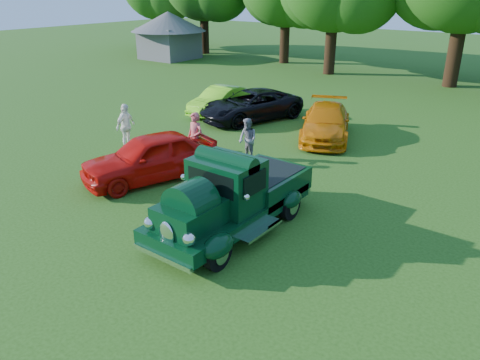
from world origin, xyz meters
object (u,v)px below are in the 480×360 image
Objects in this scene: hero_pickup at (233,198)px; spectator_pink at (195,138)px; back_car_orange at (326,122)px; spectator_grey at (248,139)px; spectator_white at (126,126)px; back_car_lime at (220,100)px; red_convertible at (151,157)px; gazebo at (169,30)px; back_car_black at (251,105)px.

spectator_pink is (-4.12, 3.11, 0.05)m from hero_pickup.
spectator_grey is (-1.04, -4.13, 0.10)m from back_car_orange.
spectator_pink is 1.05× the size of spectator_white.
spectator_pink is 3.32m from spectator_white.
spectator_white reaches higher than back_car_orange.
hero_pickup reaches higher than back_car_lime.
spectator_grey is (-2.82, 4.52, -0.10)m from hero_pickup.
back_car_lime is at bearing 156.76° from spectator_grey.
spectator_pink is 1.20× the size of spectator_grey.
spectator_pink is 1.92m from spectator_grey.
spectator_white is at bearing -89.39° from back_car_lime.
spectator_white reaches higher than spectator_grey.
red_convertible is at bearing -69.51° from back_car_lime.
spectator_pink is (3.80, -6.03, 0.29)m from back_car_lime.
hero_pickup is 31.32m from gazebo.
spectator_pink is at bearing -113.58° from spectator_grey.
spectator_pink is at bearing 142.98° from hero_pickup.
back_car_lime is at bearing 133.50° from red_convertible.
back_car_lime is at bearing 130.91° from hero_pickup.
red_convertible is 1.16× the size of back_car_lime.
spectator_grey is (1.45, 3.44, 0.00)m from red_convertible.
red_convertible is 0.97× the size of back_car_orange.
hero_pickup reaches higher than back_car_orange.
gazebo reaches higher than spectator_grey.
hero_pickup is at bearing -102.69° from back_car_orange.
spectator_pink is 0.29× the size of gazebo.
hero_pickup reaches higher than back_car_black.
gazebo is at bearing 152.83° from red_convertible.
spectator_grey is at bearing 86.36° from red_convertible.
back_car_orange is 6.02m from spectator_pink.
back_car_orange is at bearing -8.44° from back_car_lime.
spectator_pink is at bearing -137.21° from back_car_orange.
gazebo is at bearing 29.79° from spectator_white.
back_car_orange is (4.18, -0.40, -0.03)m from back_car_black.
back_car_black is at bearing 150.22° from back_car_orange.
spectator_grey is at bearing 122.02° from hero_pickup.
red_convertible reaches higher than back_car_lime.
spectator_pink reaches higher than red_convertible.
spectator_white is (-3.15, 1.62, 0.11)m from red_convertible.
spectator_pink is at bearing -61.65° from back_car_lime.
spectator_pink is at bearing -94.13° from spectator_white.
back_car_lime is 1.96m from back_car_black.
back_car_black is 6.51m from spectator_white.
back_car_black is (-1.69, 7.97, -0.07)m from red_convertible.
back_car_black is at bearing -34.54° from gazebo.
back_car_orange is 4.26m from spectator_grey.
red_convertible is 7.97m from back_car_orange.
spectator_white reaches higher than back_car_lime.
back_car_orange is at bearing 101.65° from hero_pickup.
hero_pickup is 5.16m from spectator_pink.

